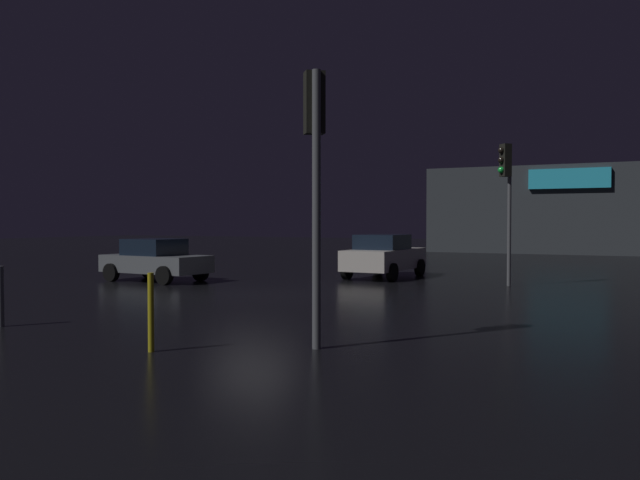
{
  "coord_description": "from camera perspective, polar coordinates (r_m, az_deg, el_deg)",
  "views": [
    {
      "loc": [
        10.18,
        -15.91,
        2.09
      ],
      "look_at": [
        -0.56,
        5.34,
        1.42
      ],
      "focal_mm": 37.41,
      "sensor_mm": 36.0,
      "label": 1
    }
  ],
  "objects": [
    {
      "name": "store_building",
      "position": [
        48.08,
        21.05,
        2.39
      ],
      "size": [
        18.31,
        8.4,
        5.65
      ],
      "color": "#33383D",
      "rests_on": "ground"
    },
    {
      "name": "traffic_signal_main",
      "position": [
        11.03,
        -0.43,
        7.59
      ],
      "size": [
        0.41,
        0.43,
        4.55
      ],
      "color": "#595B60",
      "rests_on": "ground"
    },
    {
      "name": "traffic_signal_opposite",
      "position": [
        22.3,
        15.65,
        4.85
      ],
      "size": [
        0.42,
        0.42,
        4.57
      ],
      "color": "#595B60",
      "rests_on": "ground"
    },
    {
      "name": "car_far",
      "position": [
        23.96,
        -13.9,
        -1.64
      ],
      "size": [
        3.96,
        2.22,
        1.48
      ],
      "color": "slate",
      "rests_on": "ground"
    },
    {
      "name": "bollard_kerb_a",
      "position": [
        11.04,
        -14.27,
        -6.02
      ],
      "size": [
        0.1,
        0.1,
        1.27
      ],
      "primitive_type": "cylinder",
      "color": "gold",
      "rests_on": "ground"
    },
    {
      "name": "car_near",
      "position": [
        24.81,
        5.5,
        -1.35
      ],
      "size": [
        2.09,
        4.21,
        1.6
      ],
      "color": "silver",
      "rests_on": "ground"
    },
    {
      "name": "ground_plane",
      "position": [
        19.0,
        -5.78,
        -4.71
      ],
      "size": [
        120.0,
        120.0,
        0.0
      ],
      "primitive_type": "plane",
      "color": "black"
    },
    {
      "name": "bollard_kerb_b",
      "position": [
        14.67,
        -25.65,
        -4.37
      ],
      "size": [
        0.13,
        0.13,
        1.2
      ],
      "primitive_type": "cylinder",
      "color": "#595B60",
      "rests_on": "ground"
    }
  ]
}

